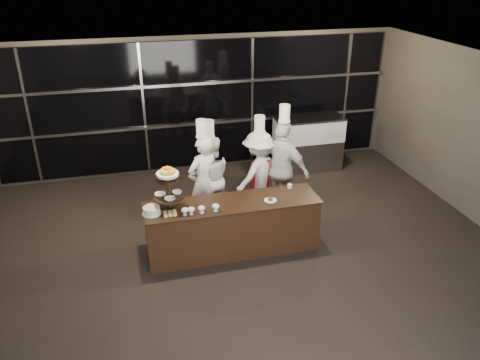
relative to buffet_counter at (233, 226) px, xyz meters
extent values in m
plane|color=black|center=(0.08, -1.47, -0.47)|extent=(10.00, 10.00, 0.00)
plane|color=black|center=(0.08, -1.47, 2.53)|extent=(10.00, 10.00, 0.00)
plane|color=#473F38|center=(0.08, 3.53, 1.03)|extent=(9.00, 0.00, 9.00)
cube|color=black|center=(0.08, 3.47, 1.03)|extent=(8.60, 0.04, 2.80)
cube|color=#A5A5AA|center=(0.08, 3.42, 0.63)|extent=(8.60, 0.06, 0.06)
cube|color=#A5A5AA|center=(0.08, 3.42, 1.53)|extent=(8.60, 0.06, 0.06)
cube|color=#A5A5AA|center=(-3.42, 3.44, 1.03)|extent=(0.05, 0.05, 2.80)
cube|color=#A5A5AA|center=(-1.12, 3.44, 1.03)|extent=(0.05, 0.05, 2.80)
cube|color=#A5A5AA|center=(1.28, 3.44, 1.03)|extent=(0.05, 0.05, 2.80)
cube|color=#A5A5AA|center=(3.58, 3.44, 1.03)|extent=(0.05, 0.05, 2.80)
cube|color=black|center=(0.00, 0.00, -0.02)|extent=(2.80, 0.70, 0.90)
cube|color=black|center=(0.00, 0.00, 0.44)|extent=(2.84, 0.74, 0.03)
cylinder|color=black|center=(-1.00, 0.00, 0.47)|extent=(0.24, 0.24, 0.03)
cylinder|color=black|center=(-1.00, 0.00, 0.80)|extent=(0.06, 0.06, 0.70)
cylinder|color=black|center=(-1.00, 0.00, 0.67)|extent=(0.48, 0.48, 0.02)
cylinder|color=black|center=(-1.00, 0.00, 0.97)|extent=(0.34, 0.34, 0.02)
cylinder|color=white|center=(-1.00, 0.00, 1.02)|extent=(0.10, 0.10, 0.06)
cylinder|color=white|center=(-1.00, 0.00, 1.07)|extent=(0.34, 0.34, 0.04)
sphere|color=orange|center=(-0.92, 0.00, 1.11)|extent=(0.09, 0.09, 0.09)
sphere|color=#78BC30|center=(-0.96, 0.07, 1.11)|extent=(0.09, 0.09, 0.09)
sphere|color=#FC5B15|center=(-1.04, 0.07, 1.11)|extent=(0.09, 0.09, 0.09)
sphere|color=yellow|center=(-1.08, 0.00, 1.11)|extent=(0.09, 0.09, 0.09)
sphere|color=#8ABC30|center=(-1.04, -0.07, 1.11)|extent=(0.09, 0.09, 0.09)
sphere|color=orange|center=(-0.96, -0.07, 1.11)|extent=(0.09, 0.09, 0.09)
sphere|color=orange|center=(-1.00, 0.00, 1.15)|extent=(0.09, 0.09, 0.09)
imported|color=white|center=(-1.13, 0.06, 0.71)|extent=(0.16, 0.16, 0.04)
imported|color=white|center=(-0.87, 0.06, 0.71)|extent=(0.15, 0.15, 0.05)
imported|color=white|center=(-1.00, -0.12, 0.71)|extent=(0.16, 0.16, 0.04)
cylinder|color=silver|center=(-0.80, -0.22, 0.46)|extent=(0.07, 0.07, 0.01)
cylinder|color=silver|center=(-0.80, -0.22, 0.49)|extent=(0.02, 0.02, 0.05)
ellipsoid|color=silver|center=(-0.80, -0.22, 0.54)|extent=(0.11, 0.11, 0.08)
ellipsoid|color=#22BF5E|center=(-0.80, -0.22, 0.54)|extent=(0.08, 0.08, 0.05)
cylinder|color=silver|center=(-0.70, -0.22, 0.46)|extent=(0.07, 0.07, 0.01)
cylinder|color=silver|center=(-0.70, -0.22, 0.49)|extent=(0.02, 0.02, 0.05)
ellipsoid|color=silver|center=(-0.70, -0.22, 0.54)|extent=(0.11, 0.11, 0.08)
ellipsoid|color=#C73E1A|center=(-0.70, -0.22, 0.54)|extent=(0.08, 0.08, 0.05)
cylinder|color=silver|center=(-0.54, -0.22, 0.46)|extent=(0.07, 0.07, 0.01)
cylinder|color=silver|center=(-0.54, -0.22, 0.49)|extent=(0.02, 0.02, 0.05)
ellipsoid|color=silver|center=(-0.54, -0.22, 0.54)|extent=(0.11, 0.11, 0.08)
ellipsoid|color=beige|center=(-0.54, -0.22, 0.54)|extent=(0.08, 0.08, 0.05)
cylinder|color=silver|center=(-0.32, -0.22, 0.46)|extent=(0.07, 0.07, 0.01)
cylinder|color=silver|center=(-0.32, -0.22, 0.49)|extent=(0.02, 0.02, 0.05)
ellipsoid|color=silver|center=(-0.32, -0.22, 0.54)|extent=(0.11, 0.11, 0.08)
ellipsoid|color=#522014|center=(-0.32, -0.22, 0.54)|extent=(0.08, 0.08, 0.05)
cylinder|color=white|center=(-1.28, -0.05, 0.46)|extent=(0.30, 0.30, 0.01)
cylinder|color=white|center=(-1.28, -0.05, 0.51)|extent=(0.26, 0.26, 0.10)
cube|color=#F5D178|center=(-1.09, -0.20, 0.48)|extent=(0.06, 0.06, 0.05)
cube|color=#F5D178|center=(-1.02, -0.20, 0.48)|extent=(0.06, 0.06, 0.05)
cube|color=#F5D178|center=(-0.95, -0.20, 0.48)|extent=(0.06, 0.06, 0.05)
cube|color=#F5D178|center=(-1.09, -0.13, 0.48)|extent=(0.06, 0.06, 0.05)
cube|color=#F5D178|center=(-1.02, -0.13, 0.48)|extent=(0.06, 0.06, 0.05)
cube|color=#F5D178|center=(-0.95, -0.13, 0.48)|extent=(0.06, 0.06, 0.05)
cylinder|color=white|center=(0.61, -0.10, 0.46)|extent=(0.20, 0.20, 0.01)
cylinder|color=#4C2814|center=(0.61, -0.10, 0.49)|extent=(0.08, 0.08, 0.04)
cylinder|color=white|center=(1.06, 0.25, 0.49)|extent=(0.08, 0.08, 0.07)
cube|color=#A5A5AA|center=(2.44, 2.83, -0.12)|extent=(1.51, 0.65, 0.70)
cube|color=silver|center=(2.44, 2.83, 0.48)|extent=(1.51, 0.65, 0.50)
cube|color=#FFC67F|center=(2.44, 2.83, 0.48)|extent=(1.40, 0.54, 0.40)
cube|color=#A5A5AA|center=(2.44, 2.83, 0.75)|extent=(1.53, 0.67, 0.04)
imported|color=silver|center=(-0.29, 1.01, 0.38)|extent=(0.73, 0.63, 1.70)
cylinder|color=white|center=(-0.29, 1.01, 1.38)|extent=(0.19, 0.19, 0.30)
cylinder|color=white|center=(-0.29, 1.01, 1.24)|extent=(0.21, 0.21, 0.03)
imported|color=white|center=(-0.14, 1.18, 0.34)|extent=(0.80, 0.63, 1.62)
cylinder|color=white|center=(-0.14, 1.18, 1.30)|extent=(0.19, 0.19, 0.30)
cylinder|color=white|center=(-0.14, 1.18, 1.16)|extent=(0.21, 0.21, 0.03)
imported|color=silver|center=(0.77, 1.14, 0.36)|extent=(1.23, 1.05, 1.65)
cylinder|color=white|center=(0.77, 1.14, 1.33)|extent=(0.19, 0.19, 0.30)
cylinder|color=white|center=(0.77, 1.14, 1.19)|extent=(0.21, 0.21, 0.03)
cube|color=#970B0D|center=(0.77, 1.02, 0.36)|extent=(0.34, 0.03, 0.61)
imported|color=silver|center=(1.17, 0.97, 0.47)|extent=(1.06, 1.12, 1.86)
cylinder|color=white|center=(1.17, 0.97, 1.55)|extent=(0.19, 0.19, 0.30)
cylinder|color=white|center=(1.17, 0.97, 1.40)|extent=(0.21, 0.21, 0.03)
camera|label=1|loc=(-1.51, -6.42, 4.04)|focal=35.00mm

